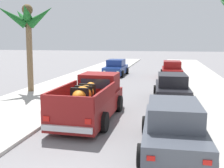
{
  "coord_description": "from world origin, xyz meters",
  "views": [
    {
      "loc": [
        2.37,
        -4.0,
        3.37
      ],
      "look_at": [
        -0.34,
        8.56,
        1.2
      ],
      "focal_mm": 41.33,
      "sensor_mm": 36.0,
      "label": 1
    }
  ],
  "objects_px": {
    "car_left_near": "(172,70)",
    "car_left_mid": "(116,68)",
    "pickup_truck": "(91,100)",
    "palm_tree_left_mid": "(28,22)",
    "car_right_mid": "(173,128)",
    "car_right_near": "(172,88)"
  },
  "relations": [
    {
      "from": "car_left_near",
      "to": "car_right_near",
      "type": "distance_m",
      "value": 9.36
    },
    {
      "from": "car_left_near",
      "to": "car_right_near",
      "type": "relative_size",
      "value": 0.99
    },
    {
      "from": "car_right_near",
      "to": "car_left_mid",
      "type": "distance_m",
      "value": 11.35
    },
    {
      "from": "car_left_mid",
      "to": "palm_tree_left_mid",
      "type": "xyz_separation_m",
      "value": [
        -3.78,
        -9.51,
        3.81
      ]
    },
    {
      "from": "car_left_mid",
      "to": "palm_tree_left_mid",
      "type": "relative_size",
      "value": 0.76
    },
    {
      "from": "car_left_near",
      "to": "car_right_near",
      "type": "height_order",
      "value": "same"
    },
    {
      "from": "car_right_near",
      "to": "palm_tree_left_mid",
      "type": "height_order",
      "value": "palm_tree_left_mid"
    },
    {
      "from": "car_right_mid",
      "to": "palm_tree_left_mid",
      "type": "bearing_deg",
      "value": 140.47
    },
    {
      "from": "pickup_truck",
      "to": "palm_tree_left_mid",
      "type": "bearing_deg",
      "value": 139.57
    },
    {
      "from": "car_right_near",
      "to": "car_right_mid",
      "type": "distance_m",
      "value": 6.83
    },
    {
      "from": "car_left_near",
      "to": "car_left_mid",
      "type": "relative_size",
      "value": 1.0
    },
    {
      "from": "car_left_mid",
      "to": "palm_tree_left_mid",
      "type": "height_order",
      "value": "palm_tree_left_mid"
    },
    {
      "from": "pickup_truck",
      "to": "car_left_mid",
      "type": "bearing_deg",
      "value": 96.94
    },
    {
      "from": "pickup_truck",
      "to": "car_left_near",
      "type": "bearing_deg",
      "value": 74.95
    },
    {
      "from": "car_left_near",
      "to": "palm_tree_left_mid",
      "type": "distance_m",
      "value": 13.24
    },
    {
      "from": "car_left_mid",
      "to": "pickup_truck",
      "type": "bearing_deg",
      "value": -83.06
    },
    {
      "from": "car_right_near",
      "to": "car_right_mid",
      "type": "height_order",
      "value": "same"
    },
    {
      "from": "car_left_near",
      "to": "car_left_mid",
      "type": "xyz_separation_m",
      "value": [
        -5.35,
        0.71,
        0.0
      ]
    },
    {
      "from": "pickup_truck",
      "to": "car_right_near",
      "type": "xyz_separation_m",
      "value": [
        3.5,
        4.13,
        -0.1
      ]
    },
    {
      "from": "car_right_near",
      "to": "car_left_mid",
      "type": "relative_size",
      "value": 1.01
    },
    {
      "from": "car_left_near",
      "to": "car_left_mid",
      "type": "height_order",
      "value": "same"
    },
    {
      "from": "car_right_near",
      "to": "pickup_truck",
      "type": "bearing_deg",
      "value": -130.29
    }
  ]
}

